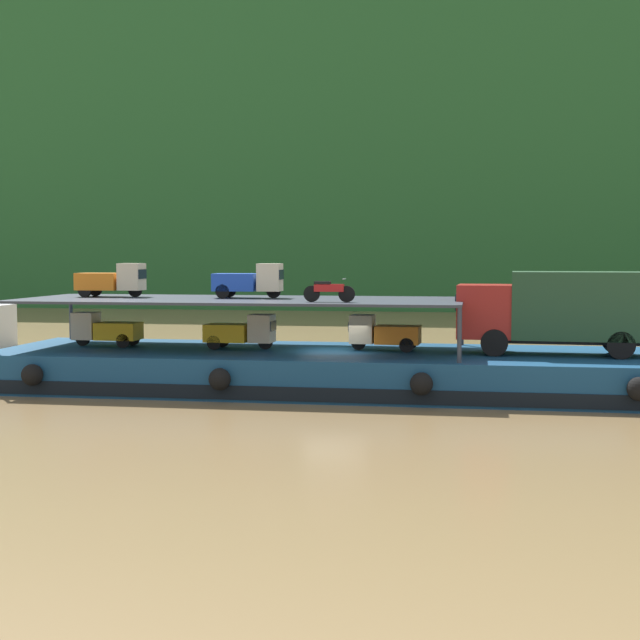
# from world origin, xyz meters

# --- Properties ---
(ground_plane) EXTENTS (400.00, 400.00, 0.00)m
(ground_plane) POSITION_xyz_m (0.00, 0.00, 0.00)
(ground_plane) COLOR brown
(hillside_far_bank) EXTENTS (132.28, 36.28, 33.66)m
(hillside_far_bank) POSITION_xyz_m (0.00, 66.68, 18.96)
(hillside_far_bank) COLOR #235628
(hillside_far_bank) RESTS_ON ground
(cargo_barge) EXTENTS (26.53, 8.05, 1.50)m
(cargo_barge) POSITION_xyz_m (0.00, -0.04, 0.75)
(cargo_barge) COLOR navy
(cargo_barge) RESTS_ON ground
(covered_lorry) EXTENTS (7.93, 2.58, 3.10)m
(covered_lorry) POSITION_xyz_m (8.28, 0.05, 3.19)
(covered_lorry) COLOR maroon
(covered_lorry) RESTS_ON cargo_barge
(cargo_rack) EXTENTS (17.33, 6.62, 2.00)m
(cargo_rack) POSITION_xyz_m (-3.80, 0.00, 3.43)
(cargo_rack) COLOR #2D333D
(cargo_rack) RESTS_ON cargo_barge
(mini_truck_lower_stern) EXTENTS (2.74, 1.20, 1.38)m
(mini_truck_lower_stern) POSITION_xyz_m (-9.55, 0.31, 2.19)
(mini_truck_lower_stern) COLOR gold
(mini_truck_lower_stern) RESTS_ON cargo_barge
(mini_truck_lower_aft) EXTENTS (2.78, 1.26, 1.38)m
(mini_truck_lower_aft) POSITION_xyz_m (-3.81, 0.19, 2.19)
(mini_truck_lower_aft) COLOR gold
(mini_truck_lower_aft) RESTS_ON cargo_barge
(mini_truck_lower_mid) EXTENTS (2.79, 1.28, 1.38)m
(mini_truck_lower_mid) POSITION_xyz_m (1.81, 0.49, 2.19)
(mini_truck_lower_mid) COLOR orange
(mini_truck_lower_mid) RESTS_ON cargo_barge
(mini_truck_upper_stern) EXTENTS (2.74, 1.20, 1.38)m
(mini_truck_upper_stern) POSITION_xyz_m (-9.40, 0.72, 4.19)
(mini_truck_upper_stern) COLOR orange
(mini_truck_upper_stern) RESTS_ON cargo_rack
(mini_truck_upper_mid) EXTENTS (2.76, 1.23, 1.38)m
(mini_truck_upper_mid) POSITION_xyz_m (-3.59, 0.66, 4.19)
(mini_truck_upper_mid) COLOR #1E47B7
(mini_truck_upper_mid) RESTS_ON cargo_rack
(motorcycle_upper_port) EXTENTS (1.90, 0.55, 0.87)m
(motorcycle_upper_port) POSITION_xyz_m (0.03, -1.98, 3.93)
(motorcycle_upper_port) COLOR black
(motorcycle_upper_port) RESTS_ON cargo_rack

